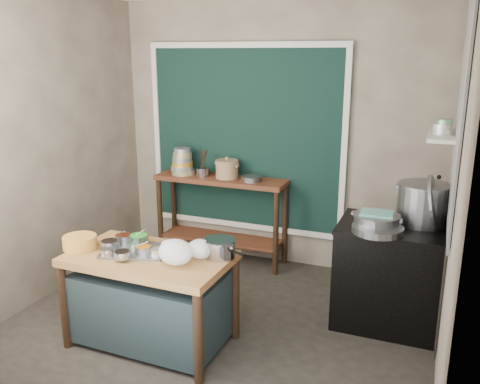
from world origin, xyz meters
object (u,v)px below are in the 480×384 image
at_px(stove_block, 392,276).
at_px(stock_pot, 423,204).
at_px(ceramic_crock, 227,170).
at_px(steamer, 376,222).
at_px(saucepan, 220,248).
at_px(utensil_cup, 203,172).
at_px(prep_table, 151,299).
at_px(back_counter, 221,219).
at_px(yellow_basin, 80,242).
at_px(condiment_tray, 135,251).

height_order(stove_block, stock_pot, stock_pot).
xyz_separation_m(ceramic_crock, steamer, (1.68, -0.88, -0.10)).
relative_size(saucepan, utensil_cup, 1.70).
xyz_separation_m(prep_table, utensil_cup, (-0.38, 1.75, 0.62)).
relative_size(saucepan, stock_pot, 0.59).
bearing_deg(back_counter, steamer, -26.73).
bearing_deg(ceramic_crock, back_counter, -179.98).
xyz_separation_m(yellow_basin, steamer, (2.16, 0.96, 0.14)).
relative_size(back_counter, saucepan, 5.65).
height_order(condiment_tray, steamer, steamer).
bearing_deg(steamer, prep_table, -150.85).
bearing_deg(steamer, condiment_tray, -153.13).
xyz_separation_m(condiment_tray, saucepan, (0.65, 0.16, 0.06)).
xyz_separation_m(yellow_basin, stock_pot, (2.49, 1.24, 0.25)).
height_order(condiment_tray, utensil_cup, utensil_cup).
bearing_deg(stove_block, utensil_cup, 161.16).
relative_size(prep_table, yellow_basin, 4.72).
height_order(stove_block, condiment_tray, stove_block).
height_order(back_counter, stove_block, back_counter).
xyz_separation_m(prep_table, condiment_tray, (-0.13, 0.01, 0.39)).
bearing_deg(saucepan, yellow_basin, -145.16).
bearing_deg(ceramic_crock, yellow_basin, -104.59).
height_order(condiment_tray, ceramic_crock, ceramic_crock).
distance_m(condiment_tray, ceramic_crock, 1.77).
bearing_deg(stove_block, prep_table, -149.05).
distance_m(back_counter, yellow_basin, 1.92).
height_order(ceramic_crock, stock_pot, stock_pot).
bearing_deg(stock_pot, stove_block, -145.48).
bearing_deg(yellow_basin, stock_pot, 26.47).
xyz_separation_m(condiment_tray, yellow_basin, (-0.45, -0.09, 0.04)).
xyz_separation_m(utensil_cup, steamer, (1.96, -0.87, -0.05)).
xyz_separation_m(prep_table, saucepan, (0.52, 0.17, 0.45)).
relative_size(condiment_tray, utensil_cup, 3.25).
distance_m(condiment_tray, yellow_basin, 0.46).
bearing_deg(ceramic_crock, saucepan, -68.62).
height_order(prep_table, steamer, steamer).
xyz_separation_m(back_counter, stock_pot, (2.09, -0.60, 0.58)).
bearing_deg(stock_pot, saucepan, -144.61).
height_order(saucepan, stock_pot, stock_pot).
distance_m(yellow_basin, saucepan, 1.13).
height_order(stove_block, steamer, steamer).
xyz_separation_m(stove_block, saucepan, (-1.21, -0.86, 0.40)).
relative_size(back_counter, ceramic_crock, 5.57).
bearing_deg(utensil_cup, saucepan, -60.32).
bearing_deg(back_counter, condiment_tray, -88.68).
bearing_deg(back_counter, yellow_basin, -102.50).
relative_size(saucepan, steamer, 0.67).
bearing_deg(yellow_basin, utensil_cup, 83.69).
distance_m(back_counter, saucepan, 1.77).
relative_size(prep_table, stock_pot, 2.86).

